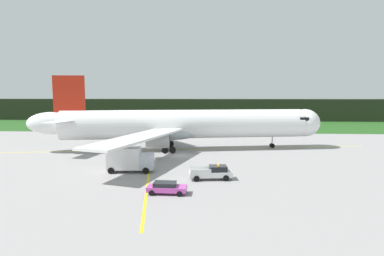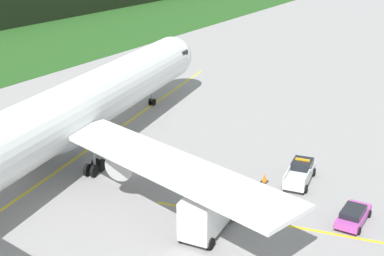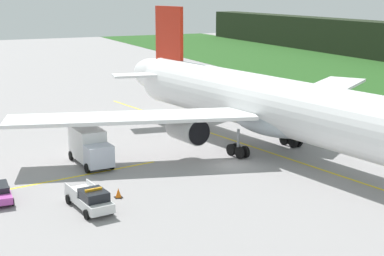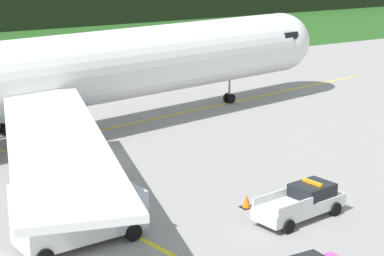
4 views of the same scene
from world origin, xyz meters
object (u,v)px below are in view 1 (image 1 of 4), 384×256
airliner (182,125)px  staff_car (166,187)px  ops_pickup_truck (212,172)px  catering_truck (129,159)px  apron_cone (200,171)px

airliner → staff_car: size_ratio=13.13×
airliner → ops_pickup_truck: bearing=-74.6°
airliner → staff_car: bearing=-88.2°
ops_pickup_truck → catering_truck: bearing=164.8°
catering_truck → staff_car: bearing=-54.3°
airliner → catering_truck: (-5.82, -18.33, -3.14)m
catering_truck → apron_cone: bearing=-2.4°
ops_pickup_truck → catering_truck: size_ratio=0.87×
ops_pickup_truck → apron_cone: (-1.69, 2.78, -0.51)m
staff_car → apron_cone: size_ratio=5.53×
ops_pickup_truck → catering_truck: 12.20m
catering_truck → staff_car: catering_truck is taller
catering_truck → apron_cone: (10.04, -0.41, -1.42)m
catering_truck → ops_pickup_truck: bearing=-15.2°
airliner → apron_cone: size_ratio=72.59×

